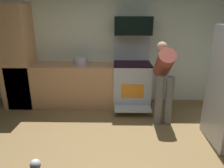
{
  "coord_description": "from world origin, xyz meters",
  "views": [
    {
      "loc": [
        0.15,
        -2.25,
        1.91
      ],
      "look_at": [
        0.1,
        0.3,
        1.05
      ],
      "focal_mm": 33.41,
      "sensor_mm": 36.0,
      "label": 1
    }
  ],
  "objects_px": {
    "person_cook": "(164,76)",
    "wine_glass_mid": "(36,166)",
    "microwave": "(133,26)",
    "oven_range": "(132,83)",
    "stock_pot": "(81,61)"
  },
  "relations": [
    {
      "from": "person_cook",
      "to": "wine_glass_mid",
      "type": "distance_m",
      "value": 2.87
    },
    {
      "from": "microwave",
      "to": "person_cook",
      "type": "distance_m",
      "value": 1.22
    },
    {
      "from": "wine_glass_mid",
      "to": "oven_range",
      "type": "bearing_deg",
      "value": 75.42
    },
    {
      "from": "wine_glass_mid",
      "to": "stock_pot",
      "type": "relative_size",
      "value": 0.58
    },
    {
      "from": "wine_glass_mid",
      "to": "stock_pot",
      "type": "xyz_separation_m",
      "value": [
        -0.24,
        3.19,
        -0.05
      ]
    },
    {
      "from": "oven_range",
      "to": "wine_glass_mid",
      "type": "xyz_separation_m",
      "value": [
        -0.83,
        -3.18,
        0.52
      ]
    },
    {
      "from": "oven_range",
      "to": "wine_glass_mid",
      "type": "relative_size",
      "value": 8.75
    },
    {
      "from": "person_cook",
      "to": "wine_glass_mid",
      "type": "relative_size",
      "value": 8.29
    },
    {
      "from": "microwave",
      "to": "wine_glass_mid",
      "type": "relative_size",
      "value": 4.29
    },
    {
      "from": "stock_pot",
      "to": "oven_range",
      "type": "bearing_deg",
      "value": -0.67
    },
    {
      "from": "oven_range",
      "to": "microwave",
      "type": "xyz_separation_m",
      "value": [
        -0.0,
        0.09,
        1.18
      ]
    },
    {
      "from": "microwave",
      "to": "wine_glass_mid",
      "type": "height_order",
      "value": "microwave"
    },
    {
      "from": "person_cook",
      "to": "oven_range",
      "type": "bearing_deg",
      "value": 128.71
    },
    {
      "from": "oven_range",
      "to": "person_cook",
      "type": "bearing_deg",
      "value": -51.29
    },
    {
      "from": "person_cook",
      "to": "stock_pot",
      "type": "bearing_deg",
      "value": 157.48
    }
  ]
}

